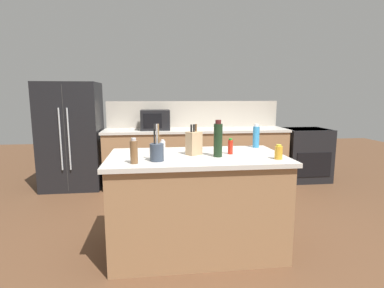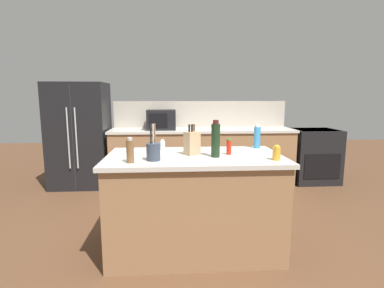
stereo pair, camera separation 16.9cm
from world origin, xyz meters
name	(u,v)px [view 1 (the left image)]	position (x,y,z in m)	size (l,w,h in m)	color
ground_plane	(196,248)	(0.00, 0.00, 0.00)	(14.00, 14.00, 0.00)	brown
back_counter_run	(196,156)	(0.30, 2.20, 0.47)	(3.07, 0.66, 0.94)	#936B47
wall_backsplash	(194,114)	(0.30, 2.52, 1.17)	(3.03, 0.03, 0.46)	#B2A899
kitchen_island	(196,202)	(0.00, 0.00, 0.47)	(1.65, 0.92, 0.94)	#936B47
refrigerator	(72,136)	(-1.73, 2.25, 0.85)	(0.91, 0.75, 1.70)	black
range_oven	(305,154)	(2.25, 2.20, 0.47)	(0.76, 0.65, 0.92)	black
microwave	(155,120)	(-0.38, 2.20, 1.10)	(0.47, 0.39, 0.33)	black
knife_block	(194,143)	(-0.02, 0.02, 1.05)	(0.16, 0.16, 0.29)	tan
utensil_crock	(157,151)	(-0.37, -0.21, 1.02)	(0.12, 0.12, 0.32)	#333D4C
honey_jar	(279,152)	(0.69, -0.27, 1.00)	(0.07, 0.07, 0.13)	gold
hot_sauce_bottle	(230,147)	(0.33, 0.02, 1.01)	(0.05, 0.05, 0.15)	red
pepper_grinder	(134,152)	(-0.56, -0.28, 1.04)	(0.06, 0.06, 0.21)	brown
wine_bottle	(218,140)	(0.19, -0.09, 1.10)	(0.08, 0.08, 0.34)	black
salt_shaker	(163,145)	(-0.31, 0.30, 0.99)	(0.05, 0.05, 0.11)	silver
dish_soap_bottle	(256,136)	(0.70, 0.34, 1.06)	(0.07, 0.07, 0.25)	#3384BC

